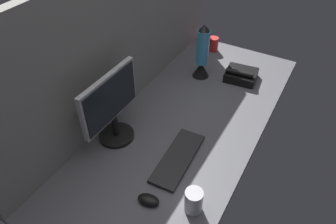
{
  "coord_description": "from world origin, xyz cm",
  "views": [
    {
      "loc": [
        -114.94,
        -54.86,
        115.76
      ],
      "look_at": [
        -11.68,
        0.0,
        14.0
      ],
      "focal_mm": 33.51,
      "sensor_mm": 36.0,
      "label": 1
    }
  ],
  "objects_px": {
    "mug_steel": "(194,201)",
    "lava_lamp": "(202,56)",
    "desk_phone": "(241,75)",
    "mug_red_plastic": "(213,44)",
    "monitor": "(111,106)",
    "keyboard": "(178,158)",
    "mouse": "(149,200)"
  },
  "relations": [
    {
      "from": "mug_steel",
      "to": "lava_lamp",
      "type": "relative_size",
      "value": 0.32
    },
    {
      "from": "lava_lamp",
      "to": "desk_phone",
      "type": "bearing_deg",
      "value": -69.66
    },
    {
      "from": "mug_red_plastic",
      "to": "lava_lamp",
      "type": "height_order",
      "value": "lava_lamp"
    },
    {
      "from": "monitor",
      "to": "keyboard",
      "type": "distance_m",
      "value": 0.4
    },
    {
      "from": "mug_red_plastic",
      "to": "monitor",
      "type": "bearing_deg",
      "value": 175.55
    },
    {
      "from": "desk_phone",
      "to": "keyboard",
      "type": "bearing_deg",
      "value": 177.79
    },
    {
      "from": "monitor",
      "to": "lava_lamp",
      "type": "bearing_deg",
      "value": -11.38
    },
    {
      "from": "mouse",
      "to": "mug_red_plastic",
      "type": "height_order",
      "value": "mug_red_plastic"
    },
    {
      "from": "mouse",
      "to": "mug_steel",
      "type": "relative_size",
      "value": 0.85
    },
    {
      "from": "mug_steel",
      "to": "lava_lamp",
      "type": "xyz_separation_m",
      "value": [
        0.9,
        0.39,
        0.09
      ]
    },
    {
      "from": "mouse",
      "to": "desk_phone",
      "type": "xyz_separation_m",
      "value": [
        1.05,
        -0.03,
        0.01
      ]
    },
    {
      "from": "keyboard",
      "to": "mouse",
      "type": "xyz_separation_m",
      "value": [
        -0.27,
        -0.0,
        0.01
      ]
    },
    {
      "from": "keyboard",
      "to": "mug_red_plastic",
      "type": "height_order",
      "value": "mug_red_plastic"
    },
    {
      "from": "lava_lamp",
      "to": "monitor",
      "type": "bearing_deg",
      "value": 168.62
    },
    {
      "from": "mouse",
      "to": "lava_lamp",
      "type": "bearing_deg",
      "value": 3.05
    },
    {
      "from": "mug_steel",
      "to": "desk_phone",
      "type": "height_order",
      "value": "mug_steel"
    },
    {
      "from": "keyboard",
      "to": "lava_lamp",
      "type": "relative_size",
      "value": 1.05
    },
    {
      "from": "monitor",
      "to": "mouse",
      "type": "distance_m",
      "value": 0.47
    },
    {
      "from": "keyboard",
      "to": "monitor",
      "type": "bearing_deg",
      "value": 89.73
    },
    {
      "from": "monitor",
      "to": "desk_phone",
      "type": "distance_m",
      "value": 0.91
    },
    {
      "from": "mug_steel",
      "to": "mug_red_plastic",
      "type": "bearing_deg",
      "value": 20.02
    },
    {
      "from": "keyboard",
      "to": "lava_lamp",
      "type": "height_order",
      "value": "lava_lamp"
    },
    {
      "from": "keyboard",
      "to": "desk_phone",
      "type": "distance_m",
      "value": 0.79
    },
    {
      "from": "mouse",
      "to": "desk_phone",
      "type": "distance_m",
      "value": 1.05
    },
    {
      "from": "monitor",
      "to": "keyboard",
      "type": "bearing_deg",
      "value": -86.85
    },
    {
      "from": "keyboard",
      "to": "mug_steel",
      "type": "relative_size",
      "value": 3.26
    },
    {
      "from": "mug_red_plastic",
      "to": "lava_lamp",
      "type": "distance_m",
      "value": 0.36
    },
    {
      "from": "keyboard",
      "to": "mug_steel",
      "type": "bearing_deg",
      "value": -141.78
    },
    {
      "from": "lava_lamp",
      "to": "desk_phone",
      "type": "height_order",
      "value": "lava_lamp"
    },
    {
      "from": "mouse",
      "to": "keyboard",
      "type": "bearing_deg",
      "value": -8.53
    },
    {
      "from": "lava_lamp",
      "to": "desk_phone",
      "type": "relative_size",
      "value": 1.7
    },
    {
      "from": "lava_lamp",
      "to": "desk_phone",
      "type": "distance_m",
      "value": 0.28
    }
  ]
}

